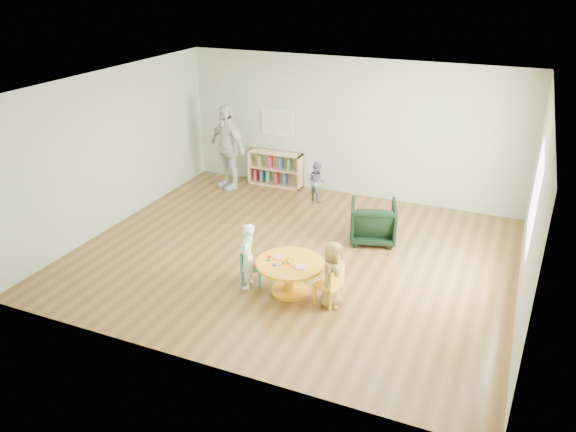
% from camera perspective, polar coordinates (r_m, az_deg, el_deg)
% --- Properties ---
extents(room, '(7.10, 7.00, 2.80)m').
position_cam_1_polar(room, '(8.62, 0.63, 7.17)').
color(room, brown).
rests_on(room, ground).
extents(activity_table, '(1.00, 1.00, 0.54)m').
position_cam_1_polar(activity_table, '(8.19, 0.21, -5.66)').
color(activity_table, '#F5A314').
rests_on(activity_table, ground).
extents(kid_chair_left, '(0.42, 0.42, 0.60)m').
position_cam_1_polar(kid_chair_left, '(8.43, -4.06, -4.96)').
color(kid_chair_left, '#1A9279').
rests_on(kid_chair_left, ground).
extents(kid_chair_right, '(0.40, 0.40, 0.60)m').
position_cam_1_polar(kid_chair_right, '(7.93, 4.38, -6.97)').
color(kid_chair_right, '#F5A314').
rests_on(kid_chair_right, ground).
extents(bookshelf, '(1.20, 0.30, 0.75)m').
position_cam_1_polar(bookshelf, '(12.21, -1.31, 4.83)').
color(bookshelf, tan).
rests_on(bookshelf, ground).
extents(alphabet_poster, '(0.74, 0.01, 0.54)m').
position_cam_1_polar(alphabet_poster, '(12.02, -1.05, 9.43)').
color(alphabet_poster, white).
rests_on(alphabet_poster, ground).
extents(armchair, '(0.95, 0.97, 0.71)m').
position_cam_1_polar(armchair, '(9.79, 8.62, -0.59)').
color(armchair, black).
rests_on(armchair, ground).
extents(child_left, '(0.34, 0.42, 1.02)m').
position_cam_1_polar(child_left, '(8.27, -4.18, -4.08)').
color(child_left, white).
rests_on(child_left, ground).
extents(child_right, '(0.33, 0.49, 0.98)m').
position_cam_1_polar(child_right, '(7.85, 4.51, -5.92)').
color(child_right, yellow).
rests_on(child_right, ground).
extents(toddler, '(0.49, 0.45, 0.82)m').
position_cam_1_polar(toddler, '(11.37, 2.93, 3.54)').
color(toddler, '#181F3C').
rests_on(toddler, ground).
extents(adult_caretaker, '(1.15, 0.83, 1.82)m').
position_cam_1_polar(adult_caretaker, '(11.94, -6.19, 6.97)').
color(adult_caretaker, silver).
rests_on(adult_caretaker, ground).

